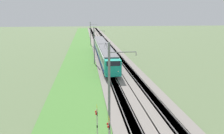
# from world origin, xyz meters

# --- Properties ---
(ballast_main) EXTENTS (240.00, 4.40, 0.30)m
(ballast_main) POSITION_xyz_m (50.00, 0.00, 0.15)
(ballast_main) COLOR gray
(ballast_main) RESTS_ON ground
(ballast_adjacent) EXTENTS (240.00, 4.40, 0.30)m
(ballast_adjacent) POSITION_xyz_m (50.00, -4.27, 0.15)
(ballast_adjacent) COLOR gray
(ballast_adjacent) RESTS_ON ground
(track_main) EXTENTS (240.00, 1.57, 0.45)m
(track_main) POSITION_xyz_m (50.00, 0.00, 0.16)
(track_main) COLOR #4C4238
(track_main) RESTS_ON ground
(track_adjacent) EXTENTS (240.00, 1.57, 0.45)m
(track_adjacent) POSITION_xyz_m (50.00, -4.27, 0.16)
(track_adjacent) COLOR #4C4238
(track_adjacent) RESTS_ON ground
(grass_verge) EXTENTS (240.00, 8.53, 0.12)m
(grass_verge) POSITION_xyz_m (50.00, 5.68, 0.06)
(grass_verge) COLOR #4C8438
(grass_verge) RESTS_ON ground
(passenger_train) EXTENTS (39.43, 2.92, 5.08)m
(passenger_train) POSITION_xyz_m (40.86, 0.00, 2.38)
(passenger_train) COLOR #19A88E
(passenger_train) RESTS_ON ground
(crossing_signal_near) EXTENTS (0.70, 0.23, 3.53)m
(crossing_signal_near) POSITION_xyz_m (1.40, 2.92, 2.16)
(crossing_signal_near) COLOR beige
(crossing_signal_near) RESTS_ON ground
(crossing_signal_aux) EXTENTS (0.70, 0.23, 3.43)m
(crossing_signal_aux) POSITION_xyz_m (3.94, 3.71, 2.09)
(crossing_signal_aux) COLOR beige
(crossing_signal_aux) RESTS_ON ground
(catenary_mast_near) EXTENTS (0.22, 2.56, 8.92)m
(catenary_mast_near) POSITION_xyz_m (4.56, 2.48, 4.60)
(catenary_mast_near) COLOR slate
(catenary_mast_near) RESTS_ON ground
(catenary_mast_mid) EXTENTS (0.22, 2.56, 8.51)m
(catenary_mast_mid) POSITION_xyz_m (35.39, 2.47, 4.40)
(catenary_mast_mid) COLOR slate
(catenary_mast_mid) RESTS_ON ground
(catenary_mast_far) EXTENTS (0.22, 2.56, 8.60)m
(catenary_mast_far) POSITION_xyz_m (66.22, 2.47, 4.44)
(catenary_mast_far) COLOR slate
(catenary_mast_far) RESTS_ON ground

